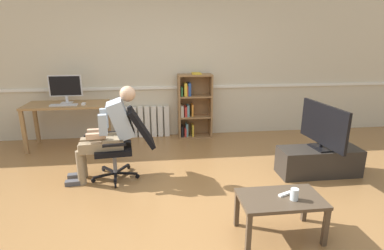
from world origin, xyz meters
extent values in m
plane|color=olive|center=(0.00, 0.00, 0.00)|extent=(18.00, 18.00, 0.00)
cube|color=beige|center=(0.00, 2.65, 1.35)|extent=(12.00, 0.10, 2.70)
cube|color=white|center=(0.00, 2.58, 0.92)|extent=(12.00, 0.03, 0.05)
cube|color=#9E7547|center=(-2.42, 1.89, 0.36)|extent=(0.06, 0.06, 0.72)
cube|color=#9E7547|center=(-1.18, 1.89, 0.36)|extent=(0.06, 0.06, 0.72)
cube|color=#9E7547|center=(-1.18, 2.41, 0.36)|extent=(0.06, 0.06, 0.72)
cube|color=#9E7547|center=(-2.42, 2.41, 0.36)|extent=(0.06, 0.06, 0.72)
cube|color=#9E7547|center=(-1.80, 2.15, 0.74)|extent=(1.32, 0.61, 0.04)
cube|color=silver|center=(-1.80, 2.21, 0.76)|extent=(0.18, 0.14, 0.01)
cube|color=silver|center=(-1.80, 2.23, 0.82)|extent=(0.04, 0.02, 0.10)
cube|color=silver|center=(-1.80, 2.23, 1.04)|extent=(0.53, 0.02, 0.35)
cube|color=black|center=(-1.80, 2.22, 1.04)|extent=(0.49, 0.00, 0.32)
cube|color=silver|center=(-1.80, 2.01, 0.77)|extent=(0.43, 0.12, 0.02)
cube|color=white|center=(-1.49, 2.03, 0.77)|extent=(0.06, 0.10, 0.03)
cube|color=olive|center=(0.10, 2.42, 0.59)|extent=(0.03, 0.28, 1.18)
cube|color=olive|center=(0.69, 2.42, 0.59)|extent=(0.03, 0.28, 1.18)
cube|color=olive|center=(0.39, 2.56, 0.59)|extent=(0.59, 0.02, 1.18)
cube|color=olive|center=(0.39, 2.42, 0.01)|extent=(0.56, 0.28, 0.03)
cube|color=olive|center=(0.39, 2.42, 0.40)|extent=(0.56, 0.28, 0.03)
cube|color=olive|center=(0.39, 2.42, 0.78)|extent=(0.56, 0.28, 0.03)
cube|color=olive|center=(0.39, 2.42, 1.16)|extent=(0.56, 0.28, 0.03)
cube|color=black|center=(0.15, 2.41, 0.13)|extent=(0.03, 0.19, 0.20)
cube|color=beige|center=(0.15, 2.40, 0.51)|extent=(0.05, 0.19, 0.21)
cube|color=#38844C|center=(0.15, 2.41, 0.88)|extent=(0.02, 0.19, 0.17)
cube|color=red|center=(0.21, 2.43, 0.11)|extent=(0.04, 0.19, 0.16)
cube|color=red|center=(0.22, 2.43, 0.50)|extent=(0.05, 0.19, 0.18)
cube|color=gold|center=(0.22, 2.40, 0.91)|extent=(0.05, 0.19, 0.23)
cube|color=#6699A3|center=(0.24, 2.43, 0.15)|extent=(0.04, 0.19, 0.24)
cube|color=#6699A3|center=(0.26, 2.43, 0.52)|extent=(0.04, 0.19, 0.21)
cube|color=red|center=(0.25, 2.44, 0.88)|extent=(0.03, 0.19, 0.18)
cube|color=gold|center=(0.35, 2.42, 0.14)|extent=(0.03, 0.19, 0.22)
cube|color=orange|center=(0.34, 2.44, 0.52)|extent=(0.03, 0.19, 0.22)
cube|color=#2D519E|center=(0.29, 2.42, 0.91)|extent=(0.05, 0.19, 0.23)
cube|color=gold|center=(0.42, 2.44, 1.19)|extent=(0.16, 0.22, 0.02)
cube|color=white|center=(-0.98, 2.54, 0.29)|extent=(0.09, 0.08, 0.58)
cube|color=white|center=(-0.85, 2.54, 0.29)|extent=(0.09, 0.08, 0.58)
cube|color=white|center=(-0.73, 2.54, 0.29)|extent=(0.09, 0.08, 0.58)
cube|color=white|center=(-0.61, 2.54, 0.29)|extent=(0.09, 0.08, 0.58)
cube|color=white|center=(-0.49, 2.54, 0.29)|extent=(0.09, 0.08, 0.58)
cube|color=white|center=(-0.37, 2.54, 0.29)|extent=(0.09, 0.08, 0.58)
cube|color=white|center=(-0.25, 2.54, 0.29)|extent=(0.09, 0.08, 0.58)
cube|color=white|center=(-0.13, 2.54, 0.29)|extent=(0.09, 0.08, 0.58)
cube|color=black|center=(-0.87, 0.69, 0.07)|extent=(0.07, 0.30, 0.02)
cylinder|color=black|center=(-0.86, 0.54, 0.03)|extent=(0.03, 0.06, 0.06)
cube|color=black|center=(-0.74, 0.81, 0.07)|extent=(0.30, 0.10, 0.02)
cylinder|color=black|center=(-0.60, 0.78, 0.03)|extent=(0.06, 0.03, 0.06)
cube|color=black|center=(-0.81, 0.97, 0.07)|extent=(0.18, 0.28, 0.02)
cylinder|color=black|center=(-0.74, 1.10, 0.03)|extent=(0.05, 0.06, 0.06)
cube|color=black|center=(-0.99, 0.95, 0.07)|extent=(0.23, 0.25, 0.02)
cylinder|color=black|center=(-1.09, 1.06, 0.03)|extent=(0.05, 0.06, 0.06)
cube|color=black|center=(-1.03, 0.78, 0.07)|extent=(0.29, 0.15, 0.02)
cylinder|color=black|center=(-1.16, 0.72, 0.03)|extent=(0.06, 0.04, 0.06)
cylinder|color=gray|center=(-0.89, 0.84, 0.23)|extent=(0.05, 0.05, 0.30)
cube|color=black|center=(-0.89, 0.84, 0.41)|extent=(0.50, 0.50, 0.07)
cube|color=black|center=(-0.52, 0.88, 0.69)|extent=(0.37, 0.47, 0.52)
cube|color=black|center=(-0.90, 1.10, 0.56)|extent=(0.28, 0.07, 0.03)
cube|color=black|center=(-0.84, 0.58, 0.56)|extent=(0.28, 0.07, 0.03)
cube|color=#937F60|center=(-0.89, 0.84, 0.52)|extent=(0.29, 0.36, 0.14)
cube|color=#A3B2C1|center=(-0.78, 0.85, 0.81)|extent=(0.37, 0.37, 0.52)
sphere|color=#D6A884|center=(-0.67, 0.86, 1.14)|extent=(0.20, 0.20, 0.20)
cube|color=black|center=(-1.17, 0.81, 0.62)|extent=(0.15, 0.05, 0.02)
cube|color=#937F60|center=(-1.11, 0.92, 0.49)|extent=(0.43, 0.17, 0.13)
cylinder|color=#937F60|center=(-1.32, 0.90, 0.23)|extent=(0.10, 0.10, 0.46)
cube|color=#4C4C51|center=(-1.42, 0.89, 0.03)|extent=(0.23, 0.11, 0.06)
cube|color=#937F60|center=(-1.09, 0.72, 0.49)|extent=(0.43, 0.17, 0.13)
cylinder|color=#937F60|center=(-1.30, 0.70, 0.23)|extent=(0.10, 0.10, 0.46)
cube|color=#4C4C51|center=(-1.40, 0.69, 0.03)|extent=(0.23, 0.11, 0.06)
cube|color=#A3B2C1|center=(-1.01, 0.99, 0.79)|extent=(0.11, 0.09, 0.26)
cube|color=#D6A884|center=(-1.10, 0.92, 0.64)|extent=(0.25, 0.09, 0.07)
cube|color=#A3B2C1|center=(-0.97, 0.67, 0.79)|extent=(0.11, 0.09, 0.26)
cube|color=#D6A884|center=(-1.08, 0.72, 0.64)|extent=(0.25, 0.09, 0.07)
cube|color=#2D2823|center=(1.87, 0.61, 0.19)|extent=(1.10, 0.40, 0.38)
cube|color=black|center=(1.87, 0.61, 0.39)|extent=(0.23, 0.34, 0.02)
cylinder|color=black|center=(1.87, 0.61, 0.42)|extent=(0.04, 0.04, 0.05)
cube|color=black|center=(1.87, 0.61, 0.72)|extent=(0.13, 0.93, 0.54)
cube|color=#9EBCF4|center=(1.89, 0.61, 0.72)|extent=(0.09, 0.88, 0.49)
cube|color=#4C3D2D|center=(0.45, -0.80, 0.19)|extent=(0.04, 0.04, 0.37)
cube|color=#4C3D2D|center=(1.16, -0.80, 0.19)|extent=(0.04, 0.04, 0.37)
cube|color=#4C3D2D|center=(1.16, -0.41, 0.19)|extent=(0.04, 0.04, 0.37)
cube|color=#4C3D2D|center=(0.45, -0.41, 0.19)|extent=(0.04, 0.04, 0.37)
cube|color=#4C3D2D|center=(0.81, -0.60, 0.39)|extent=(0.77, 0.45, 0.03)
cylinder|color=silver|center=(0.91, -0.66, 0.46)|extent=(0.07, 0.07, 0.11)
cube|color=white|center=(0.86, -0.57, 0.41)|extent=(0.15, 0.09, 0.02)
camera|label=1|loc=(-0.31, -3.00, 1.85)|focal=28.39mm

